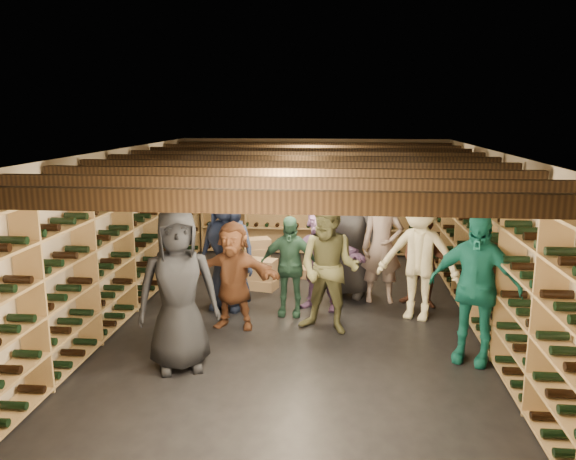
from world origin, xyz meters
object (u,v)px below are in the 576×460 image
(person_7, at_px, (382,247))
(crate_stack_right, at_px, (261,274))
(person_4, at_px, (475,287))
(person_11, at_px, (321,257))
(crate_stack_left, at_px, (255,257))
(person_3, at_px, (419,256))
(person_12, at_px, (351,238))
(person_6, at_px, (227,249))
(person_10, at_px, (289,266))
(person_8, at_px, (424,260))
(crate_loose, at_px, (308,272))
(person_2, at_px, (329,269))
(person_5, at_px, (233,275))
(person_0, at_px, (178,290))

(person_7, bearing_deg, crate_stack_right, 164.22)
(person_4, xyz_separation_m, person_11, (-1.87, 1.68, -0.11))
(crate_stack_left, xyz_separation_m, crate_stack_right, (0.23, -0.82, -0.08))
(crate_stack_left, height_order, person_3, person_3)
(person_4, distance_m, person_12, 2.75)
(person_6, height_order, person_10, person_6)
(person_8, bearing_deg, person_11, -148.88)
(crate_loose, height_order, person_10, person_10)
(crate_stack_right, bearing_deg, person_7, -12.95)
(person_2, relative_size, person_11, 1.10)
(person_10, bearing_deg, person_11, 38.23)
(crate_loose, xyz_separation_m, person_12, (0.74, -0.95, 0.86))
(crate_stack_right, distance_m, person_5, 1.82)
(crate_stack_right, height_order, person_5, person_5)
(crate_loose, relative_size, person_10, 0.34)
(person_6, relative_size, person_10, 1.24)
(crate_stack_left, bearing_deg, person_4, -46.92)
(person_5, xyz_separation_m, person_12, (1.62, 1.56, 0.20))
(crate_stack_left, xyz_separation_m, person_3, (2.67, -1.99, 0.59))
(person_3, height_order, person_7, person_3)
(crate_stack_left, bearing_deg, person_0, -94.03)
(crate_stack_right, height_order, person_7, person_7)
(person_12, bearing_deg, crate_stack_left, 169.56)
(crate_loose, distance_m, person_8, 2.41)
(crate_stack_right, bearing_deg, person_8, -13.89)
(person_4, bearing_deg, person_11, 162.76)
(person_2, bearing_deg, person_10, 153.05)
(crate_loose, bearing_deg, person_2, -80.42)
(person_4, relative_size, person_10, 1.24)
(crate_loose, relative_size, person_12, 0.26)
(person_5, bearing_deg, crate_stack_right, 92.55)
(person_2, relative_size, person_3, 0.96)
(person_0, xyz_separation_m, person_6, (0.14, 2.09, -0.03))
(person_10, bearing_deg, person_3, 3.46)
(crate_stack_right, distance_m, person_0, 3.19)
(person_12, bearing_deg, person_8, -2.20)
(crate_loose, distance_m, person_7, 1.90)
(crate_loose, relative_size, person_5, 0.33)
(person_11, height_order, person_12, person_12)
(crate_loose, distance_m, person_4, 4.03)
(crate_stack_right, xyz_separation_m, person_12, (1.49, -0.19, 0.69))
(crate_stack_right, xyz_separation_m, person_3, (2.44, -1.17, 0.68))
(person_11, xyz_separation_m, person_12, (0.45, 0.67, 0.14))
(person_3, xyz_separation_m, person_8, (0.15, 0.53, -0.19))
(person_0, relative_size, person_6, 1.03)
(person_6, relative_size, person_12, 0.97)
(person_4, height_order, person_12, person_12)
(person_0, distance_m, person_4, 3.46)
(person_5, relative_size, person_6, 0.81)
(person_10, bearing_deg, person_6, 171.38)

